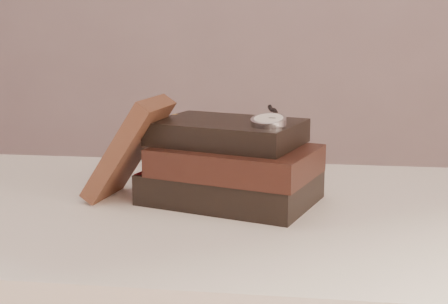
# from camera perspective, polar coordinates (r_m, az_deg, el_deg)

# --- Properties ---
(table) EXTENTS (1.00, 0.60, 0.75)m
(table) POSITION_cam_1_polar(r_m,az_deg,el_deg) (0.98, -7.19, -9.69)
(table) COLOR white
(table) RESTS_ON ground
(book_stack) EXTENTS (0.28, 0.23, 0.12)m
(book_stack) POSITION_cam_1_polar(r_m,az_deg,el_deg) (0.94, 0.68, -1.14)
(book_stack) COLOR black
(book_stack) RESTS_ON table
(journal) EXTENTS (0.13, 0.12, 0.16)m
(journal) POSITION_cam_1_polar(r_m,az_deg,el_deg) (0.96, -8.54, 0.32)
(journal) COLOR #402318
(journal) RESTS_ON table
(pocket_watch) EXTENTS (0.06, 0.16, 0.02)m
(pocket_watch) POSITION_cam_1_polar(r_m,az_deg,el_deg) (0.90, 4.07, 2.91)
(pocket_watch) COLOR silver
(pocket_watch) RESTS_ON book_stack
(eyeglasses) EXTENTS (0.13, 0.14, 0.05)m
(eyeglasses) POSITION_cam_1_polar(r_m,az_deg,el_deg) (1.05, -1.75, 0.87)
(eyeglasses) COLOR silver
(eyeglasses) RESTS_ON book_stack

